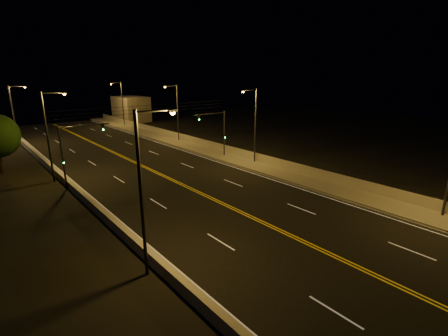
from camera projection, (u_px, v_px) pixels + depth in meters
ground at (406, 290)px, 17.63m from camera, size 160.00×160.00×0.00m
road at (196, 191)px, 32.44m from camera, size 18.00×120.00×0.02m
sidewalk at (270, 170)px, 39.00m from camera, size 3.60×120.00×0.30m
curb at (259, 174)px, 37.88m from camera, size 0.14×120.00×0.15m
parapet_wall at (279, 163)px, 39.82m from camera, size 0.30×120.00×1.00m
jersey_barrier at (101, 212)px, 26.54m from camera, size 0.45×120.00×0.83m
distant_building_right at (131, 109)px, 80.06m from camera, size 6.00×10.00×5.93m
parapet_rail at (279, 158)px, 39.68m from camera, size 0.06×120.00×0.06m
lane_markings at (196, 191)px, 32.39m from camera, size 17.32×116.00×0.00m
streetlight_1 at (254, 122)px, 40.65m from camera, size 2.55×0.28×9.57m
streetlight_2 at (176, 110)px, 54.39m from camera, size 2.55×0.28×9.57m
streetlight_3 at (121, 101)px, 71.49m from camera, size 2.55×0.28×9.57m
streetlight_4 at (145, 185)px, 17.66m from camera, size 2.55×0.28×9.57m
streetlight_5 at (50, 131)px, 33.96m from camera, size 2.55×0.28×9.57m
streetlight_6 at (15, 112)px, 51.14m from camera, size 2.55×0.28×9.57m
traffic_signal_right at (219, 129)px, 44.01m from camera, size 5.11×0.31×6.47m
traffic_signal_left at (72, 149)px, 32.49m from camera, size 5.11×0.31×6.47m
overhead_wires at (147, 109)px, 37.41m from camera, size 22.00×0.03×0.83m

